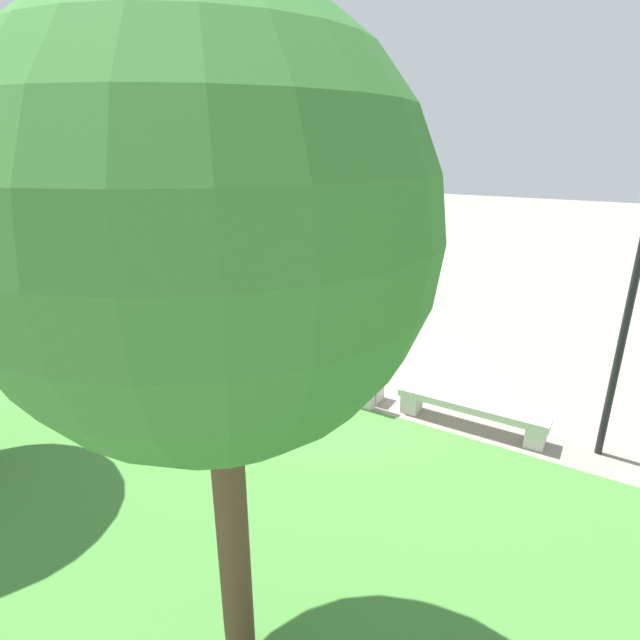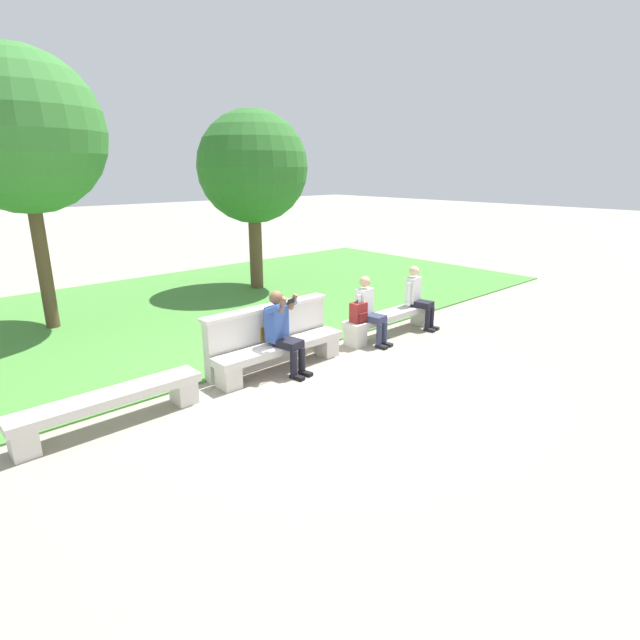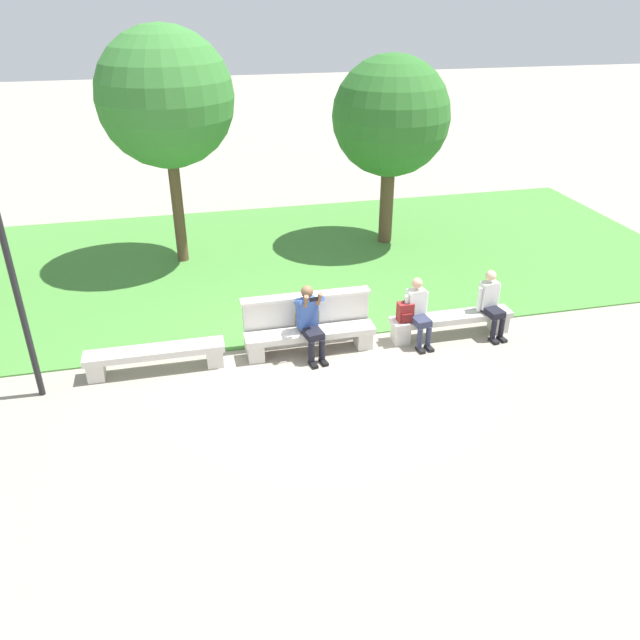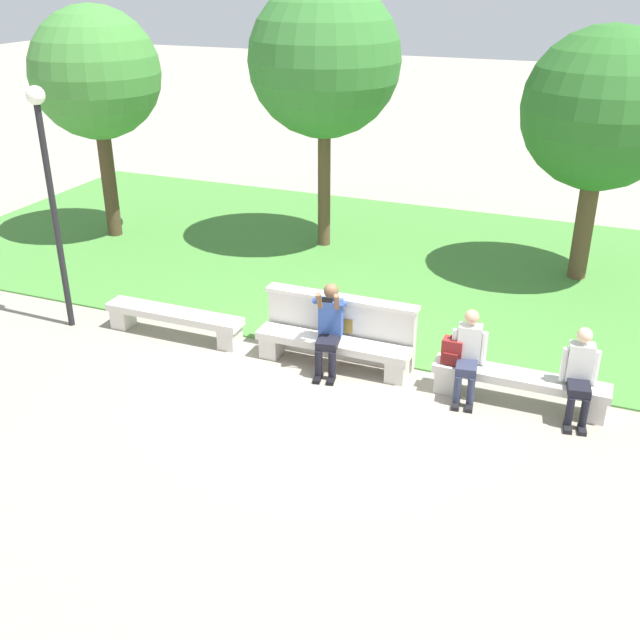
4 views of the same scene
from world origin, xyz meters
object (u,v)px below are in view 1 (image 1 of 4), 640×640
(bench_near, at_px, (325,372))
(person_distant, at_px, (244,332))
(tree_right_background, at_px, (211,235))
(bench_main, at_px, (471,410))
(lamp_post, at_px, (633,289))
(bench_mid, at_px, (217,343))
(backpack, at_px, (251,337))
(person_companion, at_px, (193,320))
(person_photographer, at_px, (329,349))

(bench_near, height_order, person_distant, person_distant)
(person_distant, xyz_separation_m, tree_right_background, (-4.08, 4.95, 3.08))
(bench_main, bearing_deg, lamp_post, -171.18)
(lamp_post, bearing_deg, bench_main, 8.82)
(person_distant, distance_m, tree_right_background, 7.12)
(bench_mid, distance_m, backpack, 0.99)
(bench_near, bearing_deg, bench_mid, 0.00)
(bench_near, xyz_separation_m, person_distant, (2.00, -0.07, 0.36))
(tree_right_background, bearing_deg, backpack, -51.86)
(bench_near, relative_size, lamp_post, 0.61)
(bench_near, height_order, person_companion, person_companion)
(bench_main, xyz_separation_m, backpack, (4.49, -0.02, 0.32))
(person_distant, bearing_deg, tree_right_background, 129.47)
(person_photographer, bearing_deg, person_companion, 0.18)
(tree_right_background, xyz_separation_m, lamp_post, (-2.47, -5.17, -1.23))
(person_photographer, xyz_separation_m, lamp_post, (-4.53, -0.21, 1.78))
(person_photographer, distance_m, lamp_post, 4.87)
(bench_near, bearing_deg, tree_right_background, 113.04)
(person_photographer, height_order, backpack, person_photographer)
(person_photographer, distance_m, person_companion, 3.48)
(bench_near, bearing_deg, person_photographer, -106.43)
(lamp_post, bearing_deg, person_distant, 1.91)
(backpack, bearing_deg, tree_right_background, 128.14)
(bench_near, xyz_separation_m, backpack, (1.78, -0.02, 0.32))
(bench_mid, height_order, tree_right_background, tree_right_background)
(tree_right_background, relative_size, lamp_post, 1.36)
(bench_near, relative_size, bench_mid, 1.00)
(person_photographer, xyz_separation_m, backpack, (1.80, 0.06, -0.11))
(bench_near, bearing_deg, lamp_post, -176.42)
(bench_mid, xyz_separation_m, backpack, (-0.94, -0.02, 0.32))
(tree_right_background, bearing_deg, person_photographer, -67.50)
(bench_near, xyz_separation_m, lamp_post, (-4.55, -0.28, 2.21))
(person_distant, relative_size, tree_right_background, 0.24)
(person_companion, bearing_deg, tree_right_background, 138.15)
(person_distant, bearing_deg, person_photographer, -179.70)
(person_photographer, bearing_deg, backpack, 1.77)
(bench_main, relative_size, bench_near, 1.00)
(person_companion, xyz_separation_m, tree_right_background, (-5.53, 4.95, 3.08))
(person_companion, xyz_separation_m, backpack, (-1.68, 0.04, -0.05))
(person_photographer, distance_m, person_distant, 2.02)
(bench_main, xyz_separation_m, lamp_post, (-1.83, -0.28, 2.21))
(bench_near, relative_size, person_companion, 1.87)
(person_photographer, bearing_deg, bench_main, 178.38)
(bench_main, bearing_deg, person_photographer, -1.62)
(bench_near, distance_m, tree_right_background, 6.33)
(person_distant, distance_m, backpack, 0.23)
(backpack, relative_size, lamp_post, 0.11)
(bench_main, distance_m, bench_near, 2.72)
(bench_mid, height_order, lamp_post, lamp_post)
(person_companion, relative_size, lamp_post, 0.33)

